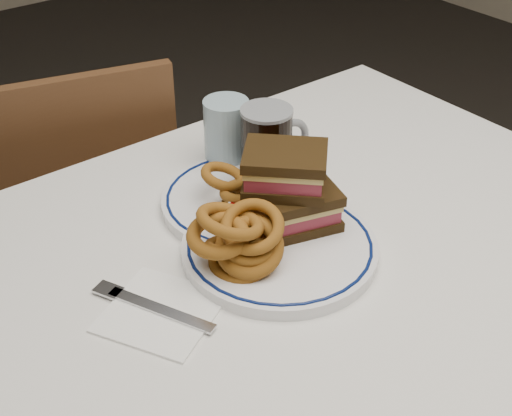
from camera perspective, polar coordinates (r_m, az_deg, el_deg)
dining_table at (r=1.14m, az=0.86°, el=-8.30°), size 1.27×0.87×0.75m
chair_far at (r=1.71m, az=-13.41°, el=-0.47°), size 0.48×0.48×0.85m
main_plate at (r=1.07m, az=1.90°, el=-3.19°), size 0.30×0.30×0.02m
reuben_sandwich at (r=1.08m, az=2.76°, el=1.59°), size 0.16×0.16×0.13m
onion_rings_main at (r=1.01m, az=-1.32°, el=-2.48°), size 0.14×0.13×0.11m
ketchup_ramekin at (r=1.10m, az=-1.06°, el=-0.49°), size 0.05×0.05×0.03m
beer_mug at (r=1.20m, az=0.96°, el=4.90°), size 0.13×0.09×0.15m
water_glass at (r=1.26m, az=-2.37°, el=5.96°), size 0.08×0.08×0.13m
far_plate at (r=1.18m, az=-0.73°, el=0.64°), size 0.28×0.28×0.02m
onion_rings_far at (r=1.15m, az=-0.82°, el=1.51°), size 0.14×0.13×0.08m
napkin_fork at (r=0.99m, az=-7.77°, el=-8.15°), size 0.20×0.20×0.01m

